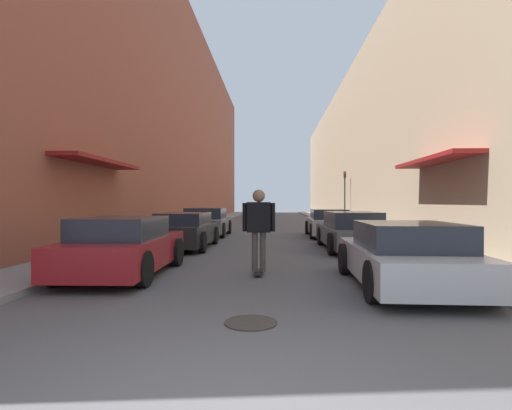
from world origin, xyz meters
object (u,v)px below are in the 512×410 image
object	(u,v)px
parked_car_left_1	(185,231)
skateboarder	(259,222)
parked_car_right_2	(328,223)
manhole_cover	(251,323)
parked_car_left_2	(206,222)
parked_car_right_1	(351,231)
parked_car_right_0	(406,256)
traffic_light	(345,191)
parked_car_left_0	(124,247)

from	to	relation	value
parked_car_left_1	skateboarder	world-z (taller)	skateboarder
parked_car_right_2	manhole_cover	world-z (taller)	parked_car_right_2
parked_car_left_2	parked_car_left_1	bearing A→B (deg)	-88.64
parked_car_left_1	parked_car_right_1	size ratio (longest dim) A/B	0.91
parked_car_right_0	traffic_light	distance (m)	21.14
parked_car_right_0	manhole_cover	xyz separation A→B (m)	(-2.77, -2.34, -0.59)
parked_car_left_0	parked_car_left_1	world-z (taller)	parked_car_left_0
parked_car_left_2	manhole_cover	world-z (taller)	parked_car_left_2
skateboarder	traffic_light	bearing A→B (deg)	74.92
parked_car_left_1	skateboarder	bearing A→B (deg)	-60.83
parked_car_left_1	parked_car_right_1	bearing A→B (deg)	-2.26
parked_car_left_0	parked_car_right_2	xyz separation A→B (m)	(5.79, 9.94, -0.00)
parked_car_right_0	parked_car_right_2	size ratio (longest dim) A/B	0.99
manhole_cover	parked_car_left_1	bearing A→B (deg)	108.31
traffic_light	parked_car_left_2	bearing A→B (deg)	-130.13
parked_car_left_0	parked_car_left_1	xyz separation A→B (m)	(0.19, 5.12, -0.01)
parked_car_left_2	parked_car_right_1	size ratio (longest dim) A/B	0.84
parked_car_right_0	manhole_cover	bearing A→B (deg)	-139.86
traffic_light	manhole_cover	bearing A→B (deg)	-102.81
parked_car_left_1	traffic_light	size ratio (longest dim) A/B	1.17
manhole_cover	parked_car_left_0	bearing A→B (deg)	131.87
parked_car_right_1	parked_car_left_0	bearing A→B (deg)	-140.12
parked_car_right_0	parked_car_right_2	xyz separation A→B (m)	(0.02, 10.94, 0.02)
parked_car_left_1	parked_car_right_0	xyz separation A→B (m)	(5.57, -6.12, -0.01)
parked_car_left_0	parked_car_right_0	size ratio (longest dim) A/B	0.99
parked_car_left_2	manhole_cover	bearing A→B (deg)	-77.82
parked_car_left_1	parked_car_right_1	world-z (taller)	parked_car_right_1
parked_car_right_1	parked_car_right_2	distance (m)	5.04
parked_car_left_0	manhole_cover	world-z (taller)	parked_car_left_0
parked_car_left_0	parked_car_right_2	bearing A→B (deg)	59.81
parked_car_right_0	parked_car_right_1	world-z (taller)	parked_car_right_1
traffic_light	parked_car_right_2	bearing A→B (deg)	-104.01
parked_car_right_2	skateboarder	distance (m)	10.19
skateboarder	traffic_light	size ratio (longest dim) A/B	0.52
parked_car_left_2	skateboarder	world-z (taller)	skateboarder
parked_car_left_0	traffic_light	bearing A→B (deg)	67.44
parked_car_right_1	traffic_light	distance (m)	15.31
parked_car_left_2	parked_car_right_2	xyz separation A→B (m)	(5.72, -0.25, -0.02)
parked_car_right_0	parked_car_right_1	bearing A→B (deg)	89.03
traffic_light	parked_car_right_0	bearing A→B (deg)	-96.85
parked_car_left_1	parked_car_right_2	world-z (taller)	parked_car_right_2
parked_car_left_2	parked_car_right_2	distance (m)	5.72
parked_car_left_2	skateboarder	size ratio (longest dim) A/B	2.09
parked_car_right_2	manhole_cover	size ratio (longest dim) A/B	6.03
parked_car_left_2	skateboarder	distance (m)	10.44
parked_car_right_0	skateboarder	world-z (taller)	skateboarder
parked_car_left_0	parked_car_left_2	bearing A→B (deg)	89.61
skateboarder	parked_car_left_1	bearing A→B (deg)	119.17
manhole_cover	traffic_light	size ratio (longest dim) A/B	0.19
parked_car_left_0	skateboarder	xyz separation A→B (m)	(2.95, 0.17, 0.54)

